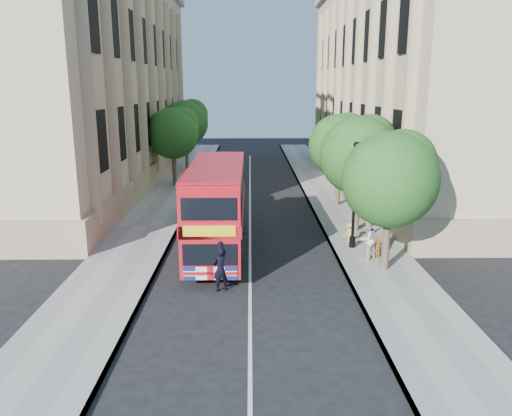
{
  "coord_description": "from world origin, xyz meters",
  "views": [
    {
      "loc": [
        0.02,
        -17.21,
        7.78
      ],
      "look_at": [
        0.28,
        5.2,
        2.3
      ],
      "focal_mm": 35.0,
      "sensor_mm": 36.0,
      "label": 1
    }
  ],
  "objects_px": {
    "box_van": "(211,199)",
    "woman_pedestrian": "(367,239)",
    "double_decker_bus": "(217,206)",
    "police_constable": "(221,269)",
    "lamp_post": "(354,199)"
  },
  "relations": [
    {
      "from": "box_van",
      "to": "woman_pedestrian",
      "type": "relative_size",
      "value": 2.43
    },
    {
      "from": "lamp_post",
      "to": "box_van",
      "type": "height_order",
      "value": "lamp_post"
    },
    {
      "from": "double_decker_bus",
      "to": "woman_pedestrian",
      "type": "relative_size",
      "value": 4.84
    },
    {
      "from": "lamp_post",
      "to": "police_constable",
      "type": "xyz_separation_m",
      "value": [
        -6.14,
        -5.0,
        -1.63
      ]
    },
    {
      "from": "box_van",
      "to": "police_constable",
      "type": "relative_size",
      "value": 2.6
    },
    {
      "from": "police_constable",
      "to": "woman_pedestrian",
      "type": "height_order",
      "value": "woman_pedestrian"
    },
    {
      "from": "double_decker_bus",
      "to": "police_constable",
      "type": "height_order",
      "value": "double_decker_bus"
    },
    {
      "from": "double_decker_bus",
      "to": "woman_pedestrian",
      "type": "distance_m",
      "value": 7.07
    },
    {
      "from": "lamp_post",
      "to": "woman_pedestrian",
      "type": "distance_m",
      "value": 2.29
    },
    {
      "from": "lamp_post",
      "to": "woman_pedestrian",
      "type": "height_order",
      "value": "lamp_post"
    },
    {
      "from": "police_constable",
      "to": "lamp_post",
      "type": "bearing_deg",
      "value": -161.83
    },
    {
      "from": "double_decker_bus",
      "to": "box_van",
      "type": "height_order",
      "value": "double_decker_bus"
    },
    {
      "from": "box_van",
      "to": "woman_pedestrian",
      "type": "xyz_separation_m",
      "value": [
        7.63,
        -7.44,
        -0.2
      ]
    },
    {
      "from": "lamp_post",
      "to": "double_decker_bus",
      "type": "height_order",
      "value": "lamp_post"
    },
    {
      "from": "police_constable",
      "to": "woman_pedestrian",
      "type": "distance_m",
      "value": 7.22
    }
  ]
}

